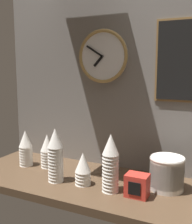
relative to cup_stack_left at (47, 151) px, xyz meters
The scene contains 10 objects.
ground_plane 0.43m from the cup_stack_left, ahead, with size 1.60×0.56×0.04m, color #4C3826.
wall_tiled_back 0.63m from the cup_stack_left, 26.56° to the left, with size 1.60×0.03×1.05m.
cup_stack_left is the anchor object (origin of this frame).
cup_stack_center_right 0.50m from the cup_stack_left, 16.86° to the right, with size 0.08×0.08×0.28m.
cup_stack_center 0.34m from the cup_stack_left, 22.66° to the right, with size 0.08×0.08×0.17m.
cup_stack_far_left 0.14m from the cup_stack_left, 166.57° to the right, with size 0.08×0.08×0.22m.
cup_stack_center_left 0.23m from the cup_stack_left, 43.31° to the right, with size 0.08×0.08×0.28m.
bowl_stack_right 0.71m from the cup_stack_left, ahead, with size 0.17×0.17×0.17m.
wall_clock 0.65m from the cup_stack_left, 31.98° to the left, with size 0.31×0.03×0.31m.
napkin_dispenser 0.62m from the cup_stack_left, 12.94° to the right, with size 0.11×0.08×0.11m.
Camera 1 is at (0.56, -1.27, 0.59)m, focal length 45.00 mm.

